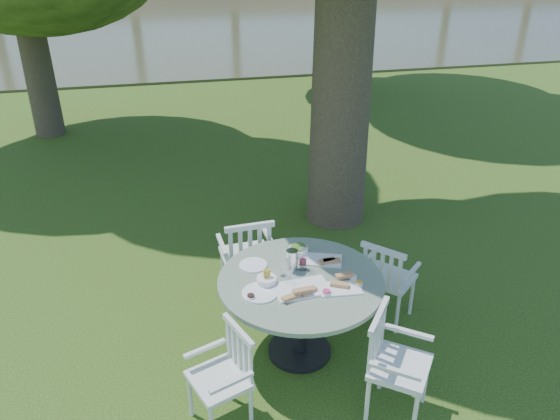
# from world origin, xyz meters

# --- Properties ---
(ground) EXTENTS (140.00, 140.00, 0.00)m
(ground) POSITION_xyz_m (0.00, 0.00, 0.00)
(ground) COLOR #1D380B
(ground) RESTS_ON ground
(table) EXTENTS (1.39, 1.39, 0.78)m
(table) POSITION_xyz_m (-0.08, -0.94, 0.63)
(table) COLOR black
(table) RESTS_ON ground
(chair_ne) EXTENTS (0.59, 0.59, 0.86)m
(chair_ne) POSITION_xyz_m (0.80, -0.68, 0.51)
(chair_ne) COLOR silver
(chair_ne) RESTS_ON ground
(chair_nw) EXTENTS (0.50, 0.47, 0.94)m
(chair_nw) POSITION_xyz_m (-0.39, -0.09, 0.55)
(chair_nw) COLOR silver
(chair_nw) RESTS_ON ground
(chair_sw) EXTENTS (0.51, 0.53, 0.82)m
(chair_sw) POSITION_xyz_m (-0.78, -1.52, 0.48)
(chair_sw) COLOR silver
(chair_sw) RESTS_ON ground
(chair_se) EXTENTS (0.61, 0.62, 0.90)m
(chair_se) POSITION_xyz_m (0.40, -1.71, 0.53)
(chair_se) COLOR silver
(chair_se) RESTS_ON ground
(tableware) EXTENTS (0.99, 0.81, 0.20)m
(tableware) POSITION_xyz_m (-0.13, -0.87, 0.82)
(tableware) COLOR white
(tableware) RESTS_ON table
(river) EXTENTS (100.00, 28.00, 0.12)m
(river) POSITION_xyz_m (0.00, 23.00, 0.00)
(river) COLOR #383A22
(river) RESTS_ON ground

